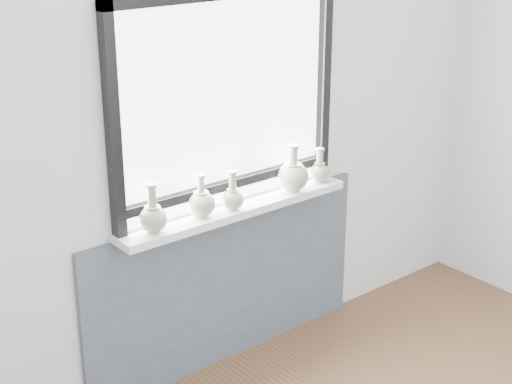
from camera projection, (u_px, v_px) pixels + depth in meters
back_wall at (222, 124)px, 3.81m from camera, size 3.60×0.02×2.60m
apron_panel at (228, 285)px, 4.10m from camera, size 1.70×0.03×0.86m
windowsill at (236, 209)px, 3.89m from camera, size 1.32×0.18×0.04m
window at (227, 97)px, 3.74m from camera, size 1.30×0.06×1.05m
vase_a at (153, 216)px, 3.56m from camera, size 0.13×0.13×0.23m
vase_b at (201, 203)px, 3.74m from camera, size 0.14×0.14×0.21m
vase_c at (233, 197)px, 3.82m from camera, size 0.11×0.11×0.20m
vase_d at (293, 175)px, 4.05m from camera, size 0.16×0.16×0.25m
vase_e at (319, 171)px, 4.19m from camera, size 0.11×0.11×0.19m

